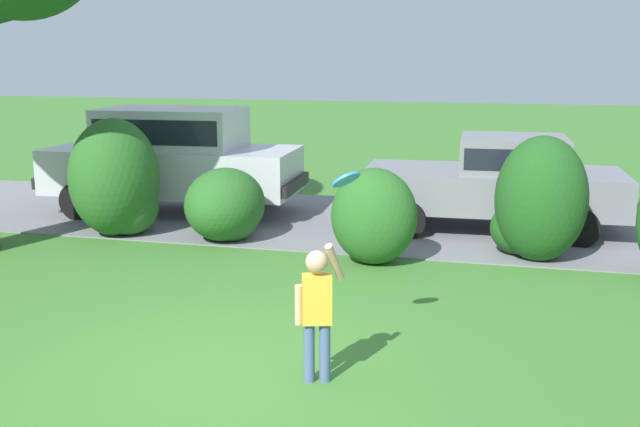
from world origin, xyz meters
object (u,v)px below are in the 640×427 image
object	(u,v)px
parked_sedan	(498,179)
frisbee	(346,179)
parked_suv	(173,155)
child_thrower	(317,305)

from	to	relation	value
parked_sedan	frisbee	world-z (taller)	frisbee
frisbee	parked_suv	bearing A→B (deg)	127.86
parked_sedan	parked_suv	distance (m)	5.80
child_thrower	frisbee	distance (m)	1.21
parked_sedan	parked_suv	bearing A→B (deg)	-179.41
parked_suv	parked_sedan	bearing A→B (deg)	0.59
frisbee	parked_sedan	bearing A→B (deg)	77.49
parked_sedan	child_thrower	bearing A→B (deg)	-102.27
parked_sedan	frisbee	size ratio (longest dim) A/B	15.14
child_thrower	frisbee	size ratio (longest dim) A/B	4.36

